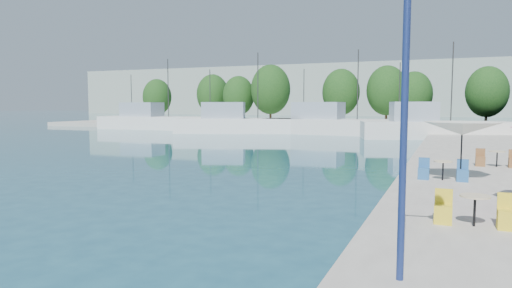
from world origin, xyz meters
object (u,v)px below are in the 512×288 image
at_px(trawler_03, 337,125).
at_px(umbrella_white, 462,128).
at_px(trawler_04, 432,129).
at_px(street_lamp, 426,71).
at_px(trawler_01, 155,122).
at_px(trawler_02, 241,124).

xyz_separation_m(trawler_03, umbrella_white, (12.63, -34.10, 1.56)).
relative_size(trawler_04, umbrella_white, 5.35).
bearing_deg(umbrella_white, trawler_04, 93.90).
relative_size(trawler_04, street_lamp, 3.02).
xyz_separation_m(trawler_04, street_lamp, (1.26, -42.01, 3.02)).
bearing_deg(trawler_04, umbrella_white, -102.87).
bearing_deg(trawler_01, trawler_04, -8.56).
relative_size(trawler_02, trawler_04, 1.14).
relative_size(trawler_03, umbrella_white, 6.69).
height_order(trawler_03, trawler_04, same).
bearing_deg(street_lamp, trawler_01, 120.35).
height_order(trawler_01, street_lamp, trawler_01).
bearing_deg(trawler_01, trawler_03, -3.78).
relative_size(trawler_02, trawler_03, 0.91).
height_order(trawler_02, street_lamp, trawler_02).
bearing_deg(trawler_03, street_lamp, -72.45).
height_order(trawler_04, street_lamp, trawler_04).
height_order(trawler_01, trawler_04, same).
bearing_deg(trawler_01, street_lamp, -52.72).
relative_size(trawler_01, street_lamp, 3.51).
xyz_separation_m(trawler_01, trawler_03, (26.24, -0.70, -0.00)).
bearing_deg(trawler_01, umbrella_white, -44.09).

